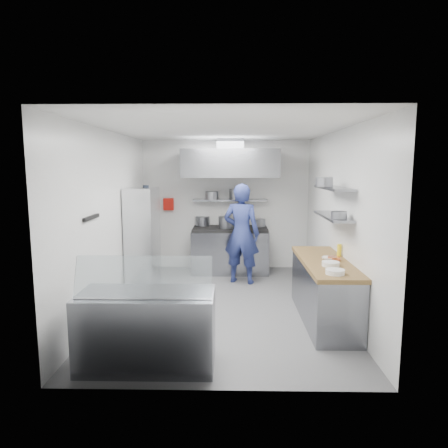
{
  "coord_description": "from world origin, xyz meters",
  "views": [
    {
      "loc": [
        0.13,
        -6.24,
        2.23
      ],
      "look_at": [
        0.0,
        0.6,
        1.25
      ],
      "focal_mm": 32.0,
      "sensor_mm": 36.0,
      "label": 1
    }
  ],
  "objects_px": {
    "chef": "(241,234)",
    "gas_range": "(230,251)",
    "wire_rack": "(143,237)",
    "display_case": "(147,330)"
  },
  "relations": [
    {
      "from": "chef",
      "to": "gas_range",
      "type": "bearing_deg",
      "value": -57.59
    },
    {
      "from": "chef",
      "to": "wire_rack",
      "type": "relative_size",
      "value": 1.04
    },
    {
      "from": "wire_rack",
      "to": "chef",
      "type": "bearing_deg",
      "value": 6.97
    },
    {
      "from": "chef",
      "to": "display_case",
      "type": "relative_size",
      "value": 1.28
    },
    {
      "from": "wire_rack",
      "to": "display_case",
      "type": "bearing_deg",
      "value": -76.87
    },
    {
      "from": "gas_range",
      "to": "display_case",
      "type": "distance_m",
      "value": 4.2
    },
    {
      "from": "gas_range",
      "to": "chef",
      "type": "height_order",
      "value": "chef"
    },
    {
      "from": "gas_range",
      "to": "wire_rack",
      "type": "xyz_separation_m",
      "value": [
        -1.63,
        -1.01,
        0.48
      ]
    },
    {
      "from": "wire_rack",
      "to": "gas_range",
      "type": "bearing_deg",
      "value": 31.91
    },
    {
      "from": "gas_range",
      "to": "wire_rack",
      "type": "distance_m",
      "value": 1.98
    }
  ]
}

